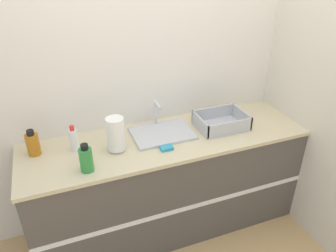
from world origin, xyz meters
The scene contains 11 objects.
ground_plane centered at (0.00, 0.00, 0.00)m, with size 12.00×12.00×0.00m, color tan.
wall_back centered at (0.00, 0.65, 1.30)m, with size 4.55×0.06×2.60m.
wall_right centered at (1.11, 0.31, 1.30)m, with size 0.06×2.62×2.60m.
counter_cabinet centered at (0.00, 0.31, 0.44)m, with size 2.18×0.64×0.88m.
sink centered at (-0.02, 0.38, 0.90)m, with size 0.46×0.34×0.22m.
paper_towel_roll centered at (-0.40, 0.28, 1.01)m, with size 0.13×0.13×0.25m.
dish_rack centered at (0.46, 0.31, 0.92)m, with size 0.38×0.28×0.12m.
bottle_white_spray centered at (-0.67, 0.38, 0.97)m, with size 0.06×0.06×0.20m.
bottle_green centered at (-0.63, 0.12, 0.97)m, with size 0.09×0.09×0.20m.
bottle_amber centered at (-0.94, 0.44, 0.96)m, with size 0.09×0.09×0.19m.
sponge centered at (-0.07, 0.16, 0.89)m, with size 0.09×0.06×0.02m.
Camera 1 is at (-0.76, -1.67, 2.17)m, focal length 35.00 mm.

